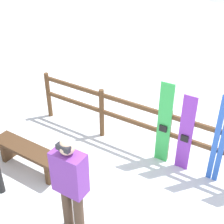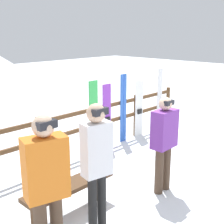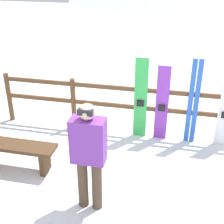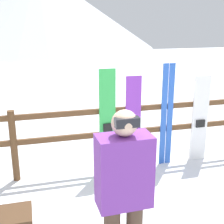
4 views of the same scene
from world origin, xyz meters
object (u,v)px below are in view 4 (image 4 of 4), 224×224
(snowboard_purple, at_px, (133,124))
(snowboard_white, at_px, (200,119))
(snowboard_green, at_px, (107,122))
(ski_pair_blue, at_px, (167,115))
(person_purple, at_px, (124,189))

(snowboard_purple, distance_m, snowboard_white, 1.15)
(snowboard_green, height_order, snowboard_purple, snowboard_green)
(snowboard_green, bearing_deg, snowboard_white, -0.01)
(snowboard_purple, height_order, ski_pair_blue, ski_pair_blue)
(person_purple, bearing_deg, snowboard_green, 79.42)
(snowboard_green, height_order, ski_pair_blue, ski_pair_blue)
(snowboard_green, bearing_deg, ski_pair_blue, 0.20)
(snowboard_white, bearing_deg, ski_pair_blue, 179.66)
(person_purple, bearing_deg, snowboard_white, 47.07)
(snowboard_green, xyz_separation_m, ski_pair_blue, (0.96, 0.00, 0.03))
(person_purple, relative_size, snowboard_white, 1.13)
(snowboard_green, bearing_deg, person_purple, -100.58)
(snowboard_green, relative_size, snowboard_purple, 1.08)
(person_purple, relative_size, ski_pair_blue, 0.98)
(snowboard_green, xyz_separation_m, snowboard_white, (1.56, -0.00, -0.09))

